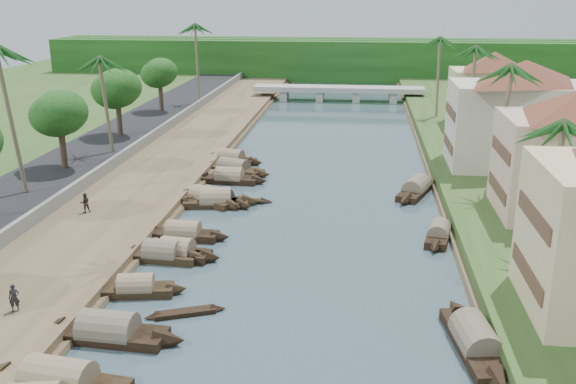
# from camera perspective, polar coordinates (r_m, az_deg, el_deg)

# --- Properties ---
(ground) EXTENTS (220.00, 220.00, 0.00)m
(ground) POSITION_cam_1_polar(r_m,az_deg,el_deg) (38.87, 0.13, -9.34)
(ground) COLOR #384C55
(ground) RESTS_ON ground
(left_bank) EXTENTS (10.00, 180.00, 0.80)m
(left_bank) POSITION_cam_1_polar(r_m,az_deg,el_deg) (60.46, -12.92, 0.56)
(left_bank) COLOR brown
(left_bank) RESTS_ON ground
(right_bank) EXTENTS (16.00, 180.00, 1.20)m
(right_bank) POSITION_cam_1_polar(r_m,az_deg,el_deg) (59.01, 21.11, -0.41)
(right_bank) COLOR #2C461C
(right_bank) RESTS_ON ground
(road) EXTENTS (8.00, 180.00, 1.40)m
(road) POSITION_cam_1_polar(r_m,az_deg,el_deg) (63.69, -20.17, 1.05)
(road) COLOR black
(road) RESTS_ON ground
(retaining_wall) EXTENTS (0.40, 180.00, 1.10)m
(retaining_wall) POSITION_cam_1_polar(r_m,az_deg,el_deg) (61.72, -16.66, 1.52)
(retaining_wall) COLOR slate
(retaining_wall) RESTS_ON left_bank
(treeline) EXTENTS (120.00, 14.00, 8.00)m
(treeline) POSITION_cam_1_polar(r_m,az_deg,el_deg) (135.21, 5.00, 11.66)
(treeline) COLOR #143C10
(treeline) RESTS_ON ground
(bridge) EXTENTS (28.00, 4.00, 2.40)m
(bridge) POSITION_cam_1_polar(r_m,az_deg,el_deg) (107.71, 4.49, 8.98)
(bridge) COLOR #99998F
(bridge) RESTS_ON ground
(building_far) EXTENTS (15.59, 15.59, 10.20)m
(building_far) POSITION_cam_1_polar(r_m,az_deg,el_deg) (65.23, 20.00, 6.58)
(building_far) COLOR beige
(building_far) RESTS_ON right_bank
(building_distant) EXTENTS (12.62, 12.62, 9.20)m
(building_distant) POSITION_cam_1_polar(r_m,az_deg,el_deg) (84.83, 17.67, 8.77)
(building_distant) COLOR beige
(building_distant) RESTS_ON right_bank
(sampan_2) EXTENTS (9.27, 2.95, 2.38)m
(sampan_2) POSITION_cam_1_polar(r_m,az_deg,el_deg) (32.28, -19.67, -15.69)
(sampan_2) COLOR black
(sampan_2) RESTS_ON ground
(sampan_3) EXTENTS (8.74, 2.37, 2.31)m
(sampan_3) POSITION_cam_1_polar(r_m,az_deg,el_deg) (35.68, -15.67, -11.91)
(sampan_3) COLOR black
(sampan_3) RESTS_ON ground
(sampan_4) EXTENTS (6.35, 2.37, 1.83)m
(sampan_4) POSITION_cam_1_polar(r_m,az_deg,el_deg) (40.05, -13.34, -8.36)
(sampan_4) COLOR black
(sampan_4) RESTS_ON ground
(sampan_5) EXTENTS (6.61, 2.44, 2.09)m
(sampan_5) POSITION_cam_1_polar(r_m,az_deg,el_deg) (44.70, -9.84, -5.32)
(sampan_5) COLOR black
(sampan_5) RESTS_ON ground
(sampan_6) EXTENTS (7.01, 2.11, 2.09)m
(sampan_6) POSITION_cam_1_polar(r_m,az_deg,el_deg) (44.56, -11.12, -5.47)
(sampan_6) COLOR black
(sampan_6) RESTS_ON ground
(sampan_7) EXTENTS (7.24, 1.83, 1.95)m
(sampan_7) POSITION_cam_1_polar(r_m,az_deg,el_deg) (48.00, -9.28, -3.67)
(sampan_7) COLOR black
(sampan_7) RESTS_ON ground
(sampan_8) EXTENTS (7.84, 3.01, 2.35)m
(sampan_8) POSITION_cam_1_polar(r_m,az_deg,el_deg) (54.90, -6.44, -0.80)
(sampan_8) COLOR black
(sampan_8) RESTS_ON ground
(sampan_9) EXTENTS (7.40, 4.80, 1.96)m
(sampan_9) POSITION_cam_1_polar(r_m,az_deg,el_deg) (55.62, -6.30, -0.57)
(sampan_9) COLOR black
(sampan_9) RESTS_ON ground
(sampan_10) EXTENTS (7.61, 4.97, 2.14)m
(sampan_10) POSITION_cam_1_polar(r_m,az_deg,el_deg) (55.60, -7.28, -0.61)
(sampan_10) COLOR black
(sampan_10) RESTS_ON ground
(sampan_11) EXTENTS (7.57, 2.15, 2.16)m
(sampan_11) POSITION_cam_1_polar(r_m,az_deg,el_deg) (61.47, -5.23, 1.23)
(sampan_11) COLOR black
(sampan_11) RESTS_ON ground
(sampan_12) EXTENTS (8.73, 4.88, 2.11)m
(sampan_12) POSITION_cam_1_polar(r_m,az_deg,el_deg) (64.81, -4.87, 2.09)
(sampan_12) COLOR black
(sampan_12) RESTS_ON ground
(sampan_13) EXTENTS (7.67, 3.63, 2.08)m
(sampan_13) POSITION_cam_1_polar(r_m,az_deg,el_deg) (68.64, -5.08, 2.96)
(sampan_13) COLOR black
(sampan_13) RESTS_ON ground
(sampan_14) EXTENTS (3.12, 9.67, 2.29)m
(sampan_14) POSITION_cam_1_polar(r_m,az_deg,el_deg) (34.91, 16.32, -12.67)
(sampan_14) COLOR black
(sampan_14) RESTS_ON ground
(sampan_15) EXTENTS (2.76, 6.89, 1.86)m
(sampan_15) POSITION_cam_1_polar(r_m,az_deg,el_deg) (48.60, 13.25, -3.65)
(sampan_15) COLOR black
(sampan_15) RESTS_ON ground
(sampan_16) EXTENTS (4.75, 9.07, 2.21)m
(sampan_16) POSITION_cam_1_polar(r_m,az_deg,el_deg) (59.01, 11.33, 0.26)
(sampan_16) COLOR black
(sampan_16) RESTS_ON ground
(canoe_1) EXTENTS (4.62, 2.46, 0.76)m
(canoe_1) POSITION_cam_1_polar(r_m,az_deg,el_deg) (37.35, -9.11, -10.59)
(canoe_1) COLOR black
(canoe_1) RESTS_ON ground
(canoe_2) EXTENTS (5.91, 1.24, 0.85)m
(canoe_2) POSITION_cam_1_polar(r_m,az_deg,el_deg) (55.64, -4.32, -0.84)
(canoe_2) COLOR black
(canoe_2) RESTS_ON ground
(palm_1) EXTENTS (3.20, 3.20, 10.14)m
(palm_1) POSITION_cam_1_polar(r_m,az_deg,el_deg) (42.59, 23.08, 5.34)
(palm_1) COLOR #77674F
(palm_1) RESTS_ON ground
(palm_2) EXTENTS (3.20, 3.20, 12.01)m
(palm_2) POSITION_cam_1_polar(r_m,az_deg,el_deg) (55.13, 18.47, 10.22)
(palm_2) COLOR #77674F
(palm_2) RESTS_ON ground
(palm_3) EXTENTS (3.20, 3.20, 11.96)m
(palm_3) POSITION_cam_1_polar(r_m,az_deg,el_deg) (74.14, 16.32, 12.01)
(palm_3) COLOR #77674F
(palm_3) RESTS_ON ground
(palm_5) EXTENTS (3.20, 3.20, 13.34)m
(palm_5) POSITION_cam_1_polar(r_m,az_deg,el_deg) (56.05, -23.78, 11.28)
(palm_5) COLOR #77674F
(palm_5) RESTS_ON ground
(palm_6) EXTENTS (3.20, 3.20, 11.15)m
(palm_6) POSITION_cam_1_polar(r_m,az_deg,el_deg) (68.30, -16.04, 11.14)
(palm_6) COLOR #77674F
(palm_6) RESTS_ON ground
(palm_7) EXTENTS (3.20, 3.20, 11.86)m
(palm_7) POSITION_cam_1_polar(r_m,az_deg,el_deg) (88.75, 13.45, 12.96)
(palm_7) COLOR #77674F
(palm_7) RESTS_ON ground
(palm_8) EXTENTS (3.20, 3.20, 12.87)m
(palm_8) POSITION_cam_1_polar(r_m,az_deg,el_deg) (97.42, -8.19, 14.30)
(palm_8) COLOR #77674F
(palm_8) RESTS_ON ground
(tree_3) EXTENTS (4.91, 4.91, 7.24)m
(tree_3) POSITION_cam_1_polar(r_m,az_deg,el_deg) (63.64, -19.66, 6.51)
(tree_3) COLOR #4F3C2D
(tree_3) RESTS_ON ground
(tree_4) EXTENTS (5.17, 5.17, 7.53)m
(tree_4) POSITION_cam_1_polar(r_m,az_deg,el_deg) (76.81, -14.97, 8.79)
(tree_4) COLOR #4F3C2D
(tree_4) RESTS_ON ground
(tree_5) EXTENTS (4.54, 4.54, 7.12)m
(tree_5) POSITION_cam_1_polar(r_m,az_deg,el_deg) (91.76, -11.35, 10.27)
(tree_5) COLOR #4F3C2D
(tree_5) RESTS_ON ground
(tree_6) EXTENTS (4.21, 4.21, 7.39)m
(tree_6) POSITION_cam_1_polar(r_m,az_deg,el_deg) (68.86, 23.65, 6.99)
(tree_6) COLOR #4F3C2D
(tree_6) RESTS_ON ground
(person_near) EXTENTS (0.67, 0.57, 1.57)m
(person_near) POSITION_cam_1_polar(r_m,az_deg,el_deg) (38.32, -23.17, -8.63)
(person_near) COLOR black
(person_near) RESTS_ON left_bank
(person_far) EXTENTS (0.96, 0.91, 1.57)m
(person_far) POSITION_cam_1_polar(r_m,az_deg,el_deg) (52.92, -17.60, -0.91)
(person_far) COLOR #332A24
(person_far) RESTS_ON left_bank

